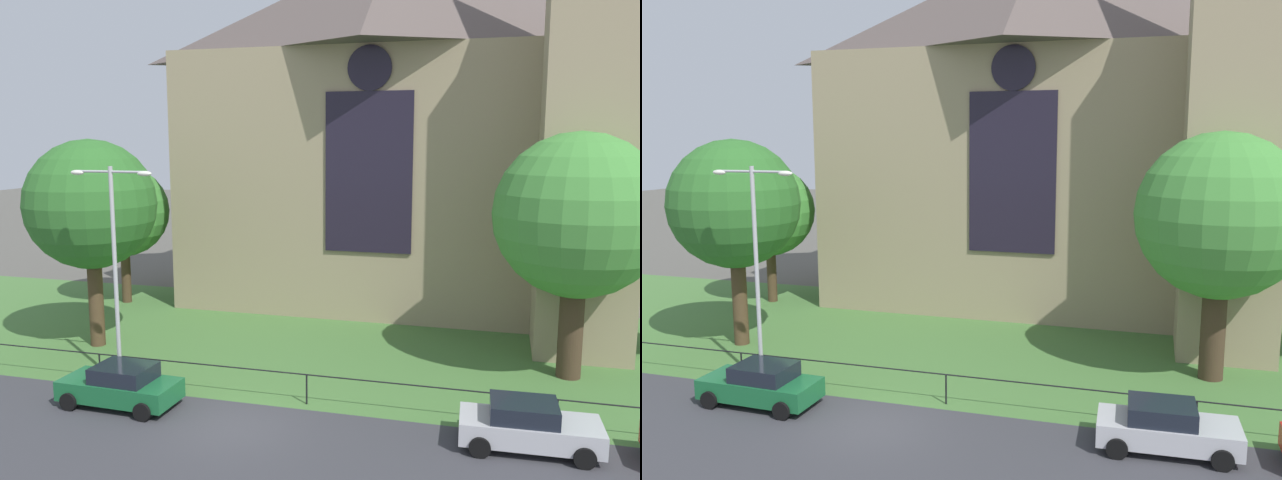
% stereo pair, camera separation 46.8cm
% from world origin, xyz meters
% --- Properties ---
extents(ground, '(160.00, 160.00, 0.00)m').
position_xyz_m(ground, '(0.00, 10.00, 0.00)').
color(ground, '#56544C').
extents(road_asphalt, '(120.00, 8.00, 0.01)m').
position_xyz_m(road_asphalt, '(0.00, -2.00, 0.00)').
color(road_asphalt, '#38383D').
rests_on(road_asphalt, ground).
extents(grass_verge, '(120.00, 20.00, 0.01)m').
position_xyz_m(grass_verge, '(0.00, 8.00, 0.00)').
color(grass_verge, '#477538').
rests_on(grass_verge, ground).
extents(church_building, '(23.20, 16.20, 26.00)m').
position_xyz_m(church_building, '(2.48, 18.80, 10.27)').
color(church_building, tan).
rests_on(church_building, ground).
extents(iron_railing, '(33.83, 0.07, 1.13)m').
position_xyz_m(iron_railing, '(1.71, 2.50, 0.98)').
color(iron_railing, black).
rests_on(iron_railing, ground).
extents(tree_left_near, '(5.78, 5.78, 9.40)m').
position_xyz_m(tree_left_near, '(-9.49, 6.46, 6.46)').
color(tree_left_near, '#4C3823').
rests_on(tree_left_near, ground).
extents(tree_right_near, '(6.41, 6.41, 9.70)m').
position_xyz_m(tree_right_near, '(10.99, 7.89, 6.44)').
color(tree_right_near, '#423021').
rests_on(tree_right_near, ground).
extents(tree_left_far, '(5.16, 5.16, 7.89)m').
position_xyz_m(tree_left_far, '(-12.58, 13.92, 5.28)').
color(tree_left_far, '#4C3823').
rests_on(tree_left_far, ground).
extents(streetlamp_near, '(3.37, 0.26, 8.40)m').
position_xyz_m(streetlamp_near, '(-5.77, 2.40, 5.33)').
color(streetlamp_near, '#B2B2B7').
rests_on(streetlamp_near, ground).
extents(parked_car_green, '(4.26, 2.14, 1.51)m').
position_xyz_m(parked_car_green, '(-4.60, 0.61, 0.74)').
color(parked_car_green, '#196033').
rests_on(parked_car_green, ground).
extents(parked_car_silver, '(4.26, 2.15, 1.51)m').
position_xyz_m(parked_car_silver, '(9.20, 1.03, 0.74)').
color(parked_car_silver, '#B7B7BC').
rests_on(parked_car_silver, ground).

